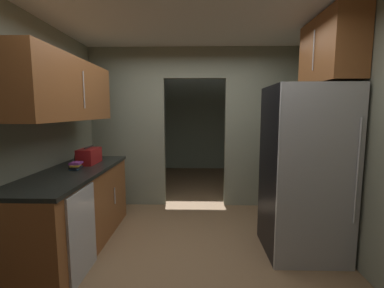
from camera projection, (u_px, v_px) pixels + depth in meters
The scene contains 11 objects.
ground at pixel (190, 257), 2.92m from camera, with size 20.00×20.00×0.00m, color brown.
kitchen_overhead_slab at pixel (191, 20), 3.10m from camera, with size 3.82×7.41×0.06m, color silver.
kitchen_partition at pixel (192, 124), 4.43m from camera, with size 3.42×0.12×2.64m.
adjoining_room_shell at pixel (195, 123), 6.45m from camera, with size 3.42×3.01×2.64m.
refrigerator at pixel (304, 171), 2.93m from camera, with size 0.81×0.80×1.88m.
lower_cabinet_run at pixel (74, 209), 3.08m from camera, with size 0.70×1.97×0.93m.
dishwasher at pixel (83, 234), 2.53m from camera, with size 0.02×0.56×0.87m.
upper_cabinet_counterside at pixel (68, 90), 2.91m from camera, with size 0.36×1.77×0.68m.
upper_cabinet_fridgeside at pixel (330, 50), 2.86m from camera, with size 0.36×0.90×0.71m.
boombox at pixel (89, 156), 3.42m from camera, with size 0.21×0.38×0.23m.
book_stack at pixel (76, 166), 3.08m from camera, with size 0.13×0.17×0.08m.
Camera 1 is at (0.09, -2.74, 1.60)m, focal length 24.61 mm.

